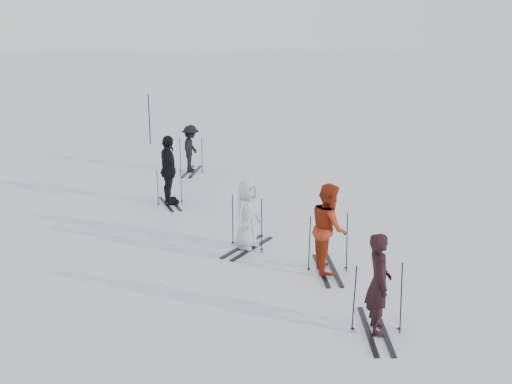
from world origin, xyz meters
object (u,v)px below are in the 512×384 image
piste_marker (149,119)px  skier_uphill_far (191,149)px  skier_uphill_left (169,171)px  skier_red (329,229)px  skier_near_dark (379,284)px  skier_grey (247,215)px

piste_marker → skier_uphill_far: bearing=-67.6°
skier_uphill_left → skier_uphill_far: size_ratio=1.25×
skier_uphill_left → skier_uphill_far: bearing=-26.0°
skier_red → skier_uphill_far: (-3.29, 8.43, -0.18)m
skier_red → skier_uphill_left: bearing=36.2°
skier_uphill_left → skier_near_dark: bearing=-169.5°
skier_uphill_far → piste_marker: (-1.85, 4.48, 0.21)m
skier_red → skier_uphill_far: size_ratio=1.22×
skier_near_dark → piste_marker: 16.55m
skier_near_dark → skier_uphill_far: 11.72m
skier_red → skier_grey: skier_red is taller
skier_near_dark → skier_red: size_ratio=0.94×
skier_grey → piste_marker: size_ratio=0.82×
skier_uphill_left → piste_marker: bearing=-8.7°
skier_grey → skier_uphill_left: 4.06m
skier_near_dark → skier_grey: 4.61m
skier_uphill_far → skier_near_dark: bearing=-150.2°
skier_red → skier_grey: bearing=48.7°
skier_red → skier_uphill_far: 9.06m
skier_near_dark → skier_uphill_far: bearing=21.6°
skier_red → skier_uphill_far: skier_red is taller
skier_red → skier_uphill_left: 6.18m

